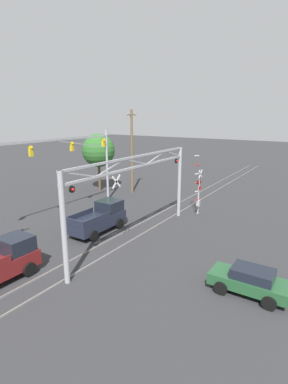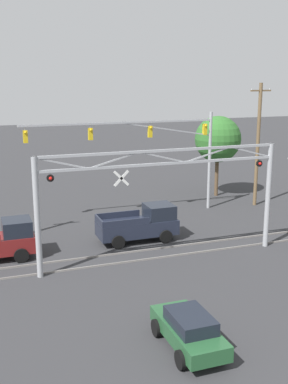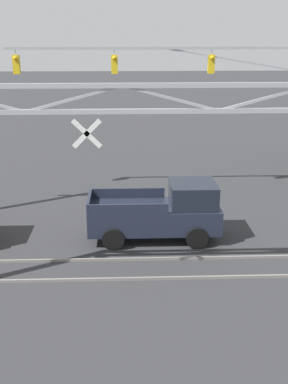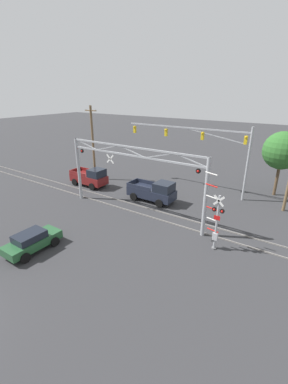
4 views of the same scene
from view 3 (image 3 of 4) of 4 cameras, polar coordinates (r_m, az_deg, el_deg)
The scene contains 5 objects.
rail_track_near at distance 16.18m, azimuth 2.73°, elevation -10.17°, with size 80.00×0.08×0.10m, color gray.
rail_track_far at distance 17.44m, azimuth 2.34°, elevation -7.89°, with size 80.00×0.08×0.10m, color gray.
crossing_gantry at distance 14.36m, azimuth 3.03°, elevation 3.85°, with size 14.18×0.31×6.42m.
traffic_signal_span at distance 23.67m, azimuth 10.12°, elevation 12.71°, with size 14.66×0.39×7.64m.
pickup_truck_lead at distance 18.78m, azimuth 2.08°, elevation -2.42°, with size 5.08×2.21×2.28m.
Camera 3 is at (-1.29, 2.10, 7.86)m, focal length 45.00 mm.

